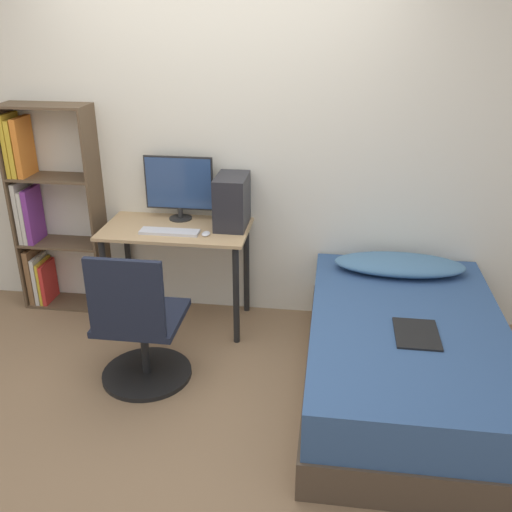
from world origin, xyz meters
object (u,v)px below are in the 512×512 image
object	(u,v)px
office_chair	(140,334)
keyboard	(170,232)
pc_tower	(232,201)
monitor	(179,186)
bookshelf	(43,213)
bed	(404,358)

from	to	relation	value
office_chair	keyboard	bearing A→B (deg)	87.81
keyboard	pc_tower	distance (m)	0.48
monitor	keyboard	world-z (taller)	monitor
bookshelf	pc_tower	bearing A→B (deg)	-2.29
bed	pc_tower	xyz separation A→B (m)	(-1.16, 0.74, 0.68)
bed	keyboard	size ratio (longest dim) A/B	4.60
bookshelf	office_chair	bearing A→B (deg)	-41.70
bookshelf	bed	bearing A→B (deg)	-17.03
pc_tower	office_chair	bearing A→B (deg)	-116.37
office_chair	bed	world-z (taller)	office_chair
keyboard	pc_tower	xyz separation A→B (m)	(0.40, 0.20, 0.17)
bookshelf	bed	xyz separation A→B (m)	(2.61, -0.80, -0.51)
bookshelf	keyboard	xyz separation A→B (m)	(1.05, -0.26, 0.01)
monitor	pc_tower	distance (m)	0.41
office_chair	bed	xyz separation A→B (m)	(1.58, 0.11, -0.10)
keyboard	pc_tower	bearing A→B (deg)	26.68
office_chair	keyboard	world-z (taller)	office_chair
bookshelf	pc_tower	size ratio (longest dim) A/B	4.29
keyboard	office_chair	bearing A→B (deg)	-92.19
bookshelf	keyboard	size ratio (longest dim) A/B	3.82
keyboard	bookshelf	bearing A→B (deg)	166.18
office_chair	monitor	world-z (taller)	monitor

